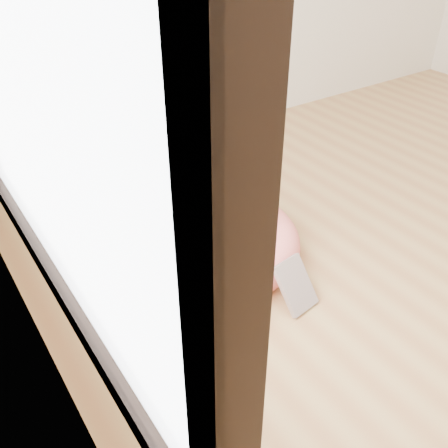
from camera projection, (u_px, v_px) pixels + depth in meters
pet_bed at (218, 243)px, 2.25m from camera, size 0.74×0.74×0.19m
dog at (217, 186)px, 2.13m from camera, size 0.47×0.56×0.35m
book_yellow at (242, 309)px, 1.87m from camera, size 0.19×0.18×0.22m
book_white at (296, 285)px, 2.00m from camera, size 0.16×0.17×0.19m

